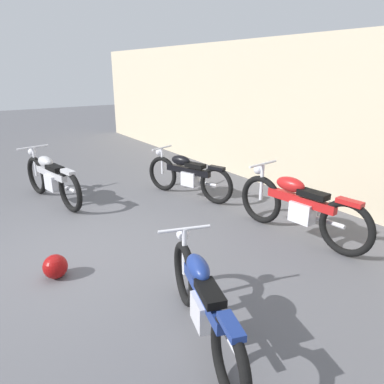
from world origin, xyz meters
The scene contains 7 objects.
ground_plane centered at (0.00, 0.00, 0.00)m, with size 40.00×40.00×0.00m, color #56565B.
building_wall centered at (0.00, 4.54, 1.47)m, with size 18.00×0.30×2.95m, color beige.
helmet centered at (0.35, -0.30, 0.14)m, with size 0.29×0.29×0.29m, color maroon.
motorcycle_blue centered at (2.19, 0.53, 0.42)m, with size 1.86×0.78×0.86m.
motorcycle_silver centered at (-2.35, 0.36, 0.46)m, with size 2.10×0.69×0.95m.
motorcycle_black centered at (-1.20, 2.59, 0.43)m, with size 1.92×0.85×0.90m.
motorcycle_red centered at (1.19, 2.95, 0.48)m, with size 2.21×0.62×0.99m.
Camera 1 is at (4.39, -1.07, 2.37)m, focal length 33.92 mm.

